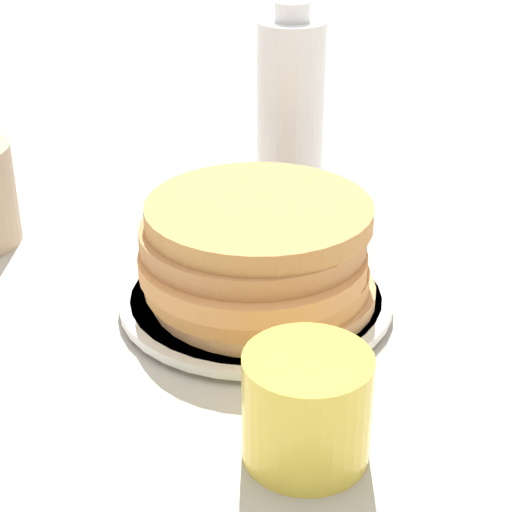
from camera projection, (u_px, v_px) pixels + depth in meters
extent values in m
plane|color=#BCB7AD|center=(297.00, 307.00, 0.70)|extent=(4.00, 4.00, 0.00)
cylinder|color=silver|center=(256.00, 300.00, 0.70)|extent=(0.20, 0.20, 0.01)
cylinder|color=silver|center=(256.00, 298.00, 0.70)|extent=(0.22, 0.22, 0.01)
cylinder|color=tan|center=(263.00, 290.00, 0.69)|extent=(0.18, 0.18, 0.01)
cylinder|color=#CD8B4B|center=(256.00, 275.00, 0.69)|extent=(0.18, 0.18, 0.02)
cylinder|color=tan|center=(253.00, 261.00, 0.67)|extent=(0.18, 0.18, 0.02)
cylinder|color=tan|center=(253.00, 236.00, 0.68)|extent=(0.18, 0.18, 0.02)
cylinder|color=tan|center=(259.00, 214.00, 0.67)|extent=(0.18, 0.18, 0.02)
cylinder|color=yellow|center=(307.00, 407.00, 0.53)|extent=(0.08, 0.08, 0.07)
cylinder|color=white|center=(290.00, 116.00, 0.85)|extent=(0.07, 0.07, 0.19)
cylinder|color=white|center=(292.00, 11.00, 0.80)|extent=(0.03, 0.03, 0.02)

